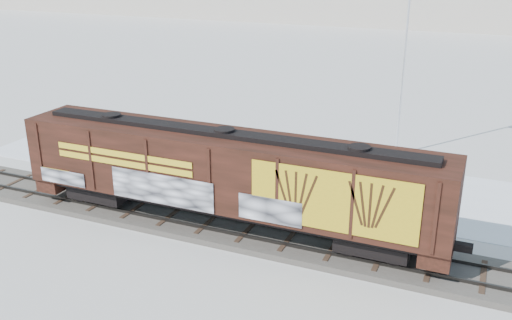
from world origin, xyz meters
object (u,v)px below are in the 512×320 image
at_px(flagpole, 403,91).
at_px(car_silver, 228,161).
at_px(car_white, 390,175).
at_px(car_dark, 364,188).
at_px(hopper_railcar, 225,173).

distance_m(flagpole, car_silver, 11.59).
relative_size(car_silver, car_white, 0.80).
bearing_deg(flagpole, car_silver, -140.14).
bearing_deg(car_dark, hopper_railcar, 120.53).
bearing_deg(hopper_railcar, car_silver, 115.46).
height_order(hopper_railcar, car_white, hopper_railcar).
bearing_deg(car_silver, flagpole, -59.80).
distance_m(car_silver, car_white, 9.19).
height_order(car_silver, car_white, car_white).
bearing_deg(car_white, car_silver, 73.17).
distance_m(car_silver, car_dark, 8.29).
bearing_deg(car_white, flagpole, -18.03).
xyz_separation_m(flagpole, car_dark, (-0.28, -8.09, -3.31)).
xyz_separation_m(car_silver, car_white, (9.12, 1.13, 0.14)).
distance_m(hopper_railcar, flagpole, 14.76).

